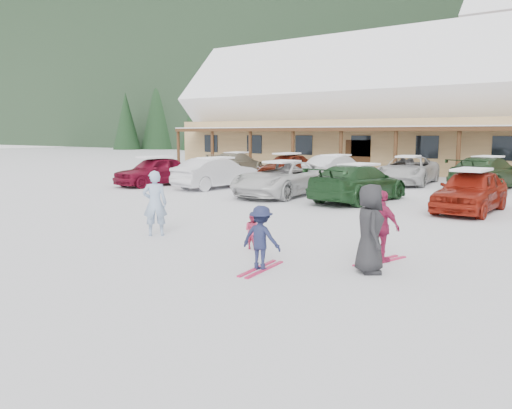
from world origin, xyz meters
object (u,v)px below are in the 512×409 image
Objects in this scene: child_magenta at (381,226)px; parked_car_10 at (408,170)px; day_lodge at (362,116)px; adult_skier at (155,203)px; parked_car_1 at (216,173)px; parked_car_9 at (336,168)px; parked_car_3 at (358,183)px; bystander_dark at (370,229)px; parked_car_11 at (487,173)px; parked_car_4 at (471,191)px; child_navy at (261,238)px; parked_car_2 at (282,179)px; toddler_red at (253,231)px; parked_car_7 at (236,163)px; parked_car_0 at (155,171)px; parked_car_8 at (287,166)px.

child_magenta is 16.91m from parked_car_10.
adult_skier is (6.45, -27.50, -3.09)m from day_lodge.
parked_car_1 reaches higher than parked_car_9.
adult_skier is 0.34× the size of parked_car_3.
bystander_dark is 0.32× the size of parked_car_11.
child_navy is at bearing -96.44° from parked_car_4.
parked_car_2 is (-7.67, 8.14, -0.01)m from child_magenta.
parked_car_7 reaches higher than toddler_red.
adult_skier is at bearing 129.27° from parked_car_1.
toddler_red is (2.96, 0.25, -0.43)m from adult_skier.
parked_car_9 is at bearing -64.15° from toddler_red.
parked_car_3 is 1.18× the size of parked_car_4.
day_lodge is at bearing 87.21° from parked_car_0.
child_navy is at bearing 65.81° from child_magenta.
parked_car_1 is at bearing 20.35° from parked_car_0.
toddler_red is 0.16× the size of parked_car_11.
parked_car_11 is at bearing -105.61° from parked_car_3.
parked_car_9 is at bearing -43.66° from child_magenta.
parked_car_8 is (4.19, -0.50, 0.03)m from parked_car_7.
bystander_dark is at bearing -179.95° from toddler_red.
parked_car_3 is (3.42, 0.22, -0.01)m from parked_car_2.
parked_car_3 is 7.83m from parked_car_10.
child_navy is 18.83m from parked_car_9.
parked_car_4 is at bearing -32.13° from bystander_dark.
adult_skier reaches higher than parked_car_11.
parked_car_10 reaches higher than child_navy.
parked_car_8 is (-11.96, 7.34, 0.01)m from parked_car_4.
parked_car_1 is 0.85× the size of parked_car_2.
day_lodge is at bearing -65.37° from toddler_red.
parked_car_2 is at bearing 8.03° from parked_car_0.
child_navy is 0.30× the size of parked_car_4.
day_lodge is 20.22m from parked_car_3.
adult_skier is 17.61m from parked_car_11.
parked_car_0 is at bearing -110.80° from parked_car_8.
parked_car_10 is at bearing -55.08° from day_lodge.
child_navy is 20.25m from parked_car_8.
parked_car_9 is (3.05, 6.74, -0.02)m from parked_car_1.
parked_car_11 is (6.58, 7.96, 0.04)m from parked_car_2.
adult_skier reaches higher than parked_car_4.
adult_skier is 17.47m from parked_car_8.
bystander_dark is at bearing -86.14° from parked_car_4.
child_navy is (4.14, -1.08, -0.22)m from adult_skier.
parked_car_8 is at bearing 119.38° from parked_car_2.
parked_car_0 is at bearing -179.46° from parked_car_2.
day_lodge is 12.11m from parked_car_9.
parked_car_1 is at bearing 112.09° from parked_car_7.
child_magenta is 9.38m from parked_car_3.
toddler_red is at bearing -58.26° from parked_car_8.
bystander_dark is 17.04m from parked_car_11.
parked_car_1 is at bearing 179.74° from parked_car_4.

